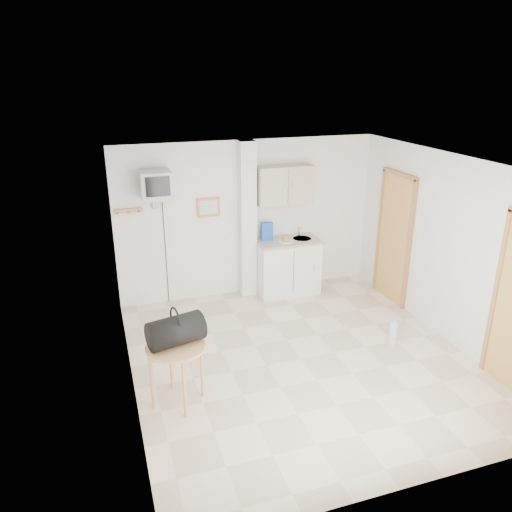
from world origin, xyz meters
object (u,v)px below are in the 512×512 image
object	(u,v)px
round_table	(176,353)
water_bottle	(393,333)
duffel_bag	(176,331)
crt_television	(156,186)

from	to	relation	value
round_table	water_bottle	xyz separation A→B (m)	(2.98, 0.37, -0.47)
duffel_bag	water_bottle	distance (m)	3.08
crt_television	duffel_bag	distance (m)	2.61
crt_television	water_bottle	size ratio (longest dim) A/B	6.31
water_bottle	round_table	bearing A→B (deg)	-172.99
duffel_bag	water_bottle	bearing A→B (deg)	-7.70
duffel_bag	water_bottle	size ratio (longest dim) A/B	1.91
crt_television	round_table	bearing A→B (deg)	-94.74
duffel_bag	crt_television	bearing A→B (deg)	71.36
crt_television	duffel_bag	world-z (taller)	crt_television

